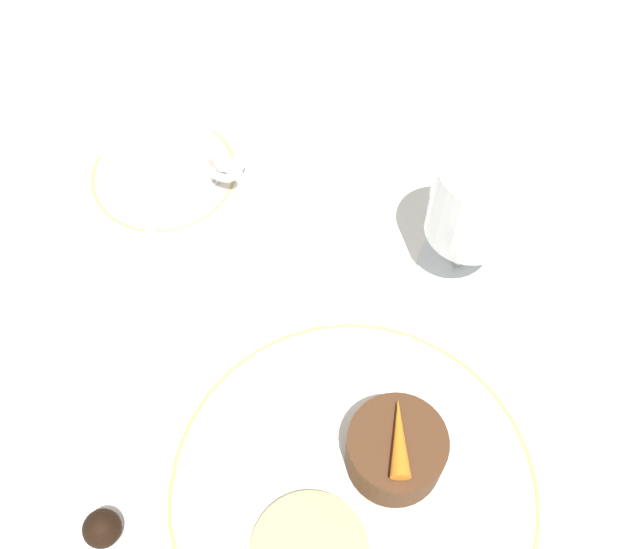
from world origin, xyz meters
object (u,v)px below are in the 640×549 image
dinner_plate (353,492)px  dessert_cake (396,450)px  coffee_cup (159,148)px  wine_glass (476,206)px

dinner_plate → dessert_cake: size_ratio=4.04×
dinner_plate → coffee_cup: bearing=142.1°
dinner_plate → coffee_cup: (-0.25, 0.19, 0.03)m
dinner_plate → wine_glass: 0.22m
wine_glass → dessert_cake: bearing=-88.2°
dinner_plate → wine_glass: (0.01, 0.20, 0.07)m
dinner_plate → coffee_cup: 0.32m
coffee_cup → wine_glass: size_ratio=0.95×
coffee_cup → dessert_cake: 0.31m
dinner_plate → dessert_cake: (0.02, 0.03, 0.03)m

